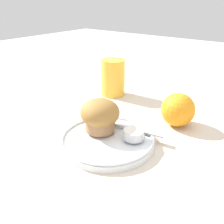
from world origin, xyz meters
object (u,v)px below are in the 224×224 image
Objects in this scene: muffin at (100,115)px; butter_knife at (130,127)px; juice_glass at (113,78)px; orange_fruit at (178,110)px.

butter_knife is at bearing 43.28° from muffin.
juice_glass reaches higher than muffin.
orange_fruit is at bearing 55.17° from muffin.
orange_fruit reaches higher than butter_knife.
muffin reaches higher than orange_fruit.
butter_knife is (0.05, 0.05, -0.04)m from muffin.
butter_knife is 0.28m from juice_glass.
juice_glass is (-0.26, 0.07, 0.02)m from orange_fruit.
muffin is 0.20m from orange_fruit.
orange_fruit is 0.27m from juice_glass.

